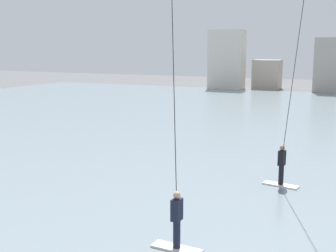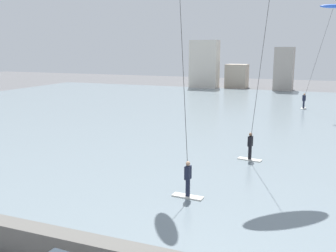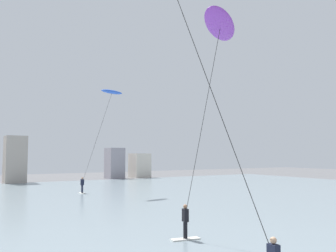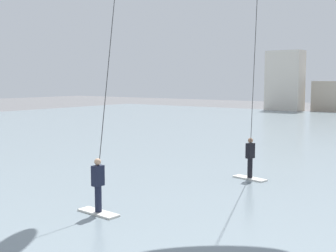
% 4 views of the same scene
% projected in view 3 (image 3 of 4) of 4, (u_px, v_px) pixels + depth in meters
% --- Properties ---
extents(water_bay, '(84.00, 52.00, 0.10)m').
position_uv_depth(water_bay, '(92.00, 205.00, 28.45)').
color(water_bay, gray).
rests_on(water_bay, ground).
extents(far_shore_buildings, '(36.80, 5.12, 7.84)m').
position_uv_depth(far_shore_buildings, '(15.00, 162.00, 50.96)').
color(far_shore_buildings, beige).
rests_on(far_shore_buildings, ground).
extents(kitesurfer_yellow, '(3.27, 4.45, 10.65)m').
position_uv_depth(kitesurfer_yellow, '(186.00, 20.00, 12.28)').
color(kitesurfer_yellow, silver).
rests_on(kitesurfer_yellow, water_bay).
extents(kitesurfer_purple, '(3.72, 3.52, 10.61)m').
position_uv_depth(kitesurfer_purple, '(218.00, 39.00, 16.75)').
color(kitesurfer_purple, silver).
rests_on(kitesurfer_purple, water_bay).
extents(kitesurfer_blue, '(3.78, 3.78, 10.63)m').
position_uv_depth(kitesurfer_blue, '(108.00, 106.00, 36.45)').
color(kitesurfer_blue, silver).
rests_on(kitesurfer_blue, water_bay).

